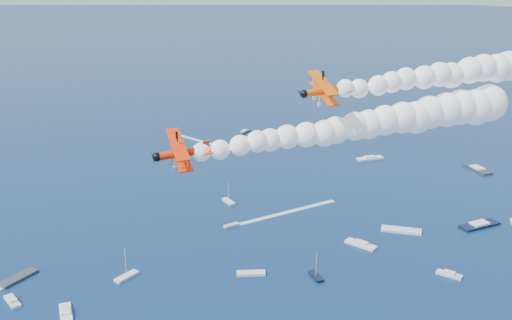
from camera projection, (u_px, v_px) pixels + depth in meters
The scene contains 6 objects.
biplane_lead at pixel (326, 91), 91.88m from camera, with size 7.82×8.77×5.28m, color #EC5304, non-canonical shape.
biplane_trail at pixel (183, 153), 87.48m from camera, with size 8.39×9.41×5.67m, color #F62A05, non-canonical shape.
smoke_trail_lead at pixel (482, 70), 97.66m from camera, with size 37.05×41.05×9.98m, color white, non-canonical shape.
smoke_trail_trail at pixel (354, 126), 93.57m from camera, with size 36.61×41.43×9.98m, color white, non-canonical shape.
spectator_boats at pixel (423, 241), 181.90m from camera, with size 219.51×170.43×0.70m.
boat_wakes at pixel (304, 216), 200.36m from camera, with size 225.37×195.50×0.04m.
Camera 1 is at (45.08, -49.02, 81.73)m, focal length 43.03 mm.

